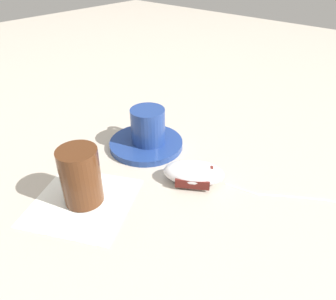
{
  "coord_description": "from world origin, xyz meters",
  "views": [
    {
      "loc": [
        -0.4,
        0.31,
        0.38
      ],
      "look_at": [
        -0.04,
        -0.1,
        0.03
      ],
      "focal_mm": 35.0,
      "sensor_mm": 36.0,
      "label": 1
    }
  ],
  "objects_px": {
    "saucer": "(146,144)",
    "coffee_cup": "(147,125)",
    "computer_mouse": "(194,173)",
    "drinking_glass": "(81,176)"
  },
  "relations": [
    {
      "from": "computer_mouse",
      "to": "drinking_glass",
      "type": "height_order",
      "value": "drinking_glass"
    },
    {
      "from": "coffee_cup",
      "to": "computer_mouse",
      "type": "height_order",
      "value": "coffee_cup"
    },
    {
      "from": "coffee_cup",
      "to": "drinking_glass",
      "type": "height_order",
      "value": "drinking_glass"
    },
    {
      "from": "saucer",
      "to": "computer_mouse",
      "type": "distance_m",
      "value": 0.15
    },
    {
      "from": "saucer",
      "to": "computer_mouse",
      "type": "bearing_deg",
      "value": 169.27
    },
    {
      "from": "saucer",
      "to": "coffee_cup",
      "type": "distance_m",
      "value": 0.04
    },
    {
      "from": "saucer",
      "to": "computer_mouse",
      "type": "relative_size",
      "value": 1.24
    },
    {
      "from": "computer_mouse",
      "to": "drinking_glass",
      "type": "xyz_separation_m",
      "value": [
        0.11,
        0.17,
        0.03
      ]
    },
    {
      "from": "saucer",
      "to": "coffee_cup",
      "type": "relative_size",
      "value": 1.56
    },
    {
      "from": "saucer",
      "to": "computer_mouse",
      "type": "height_order",
      "value": "computer_mouse"
    }
  ]
}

